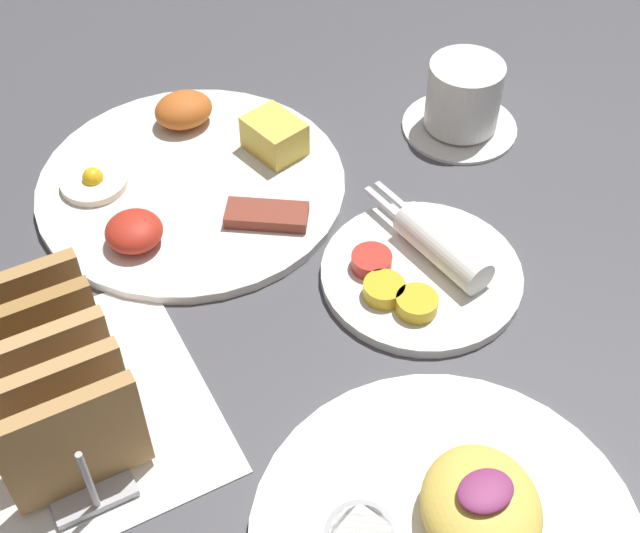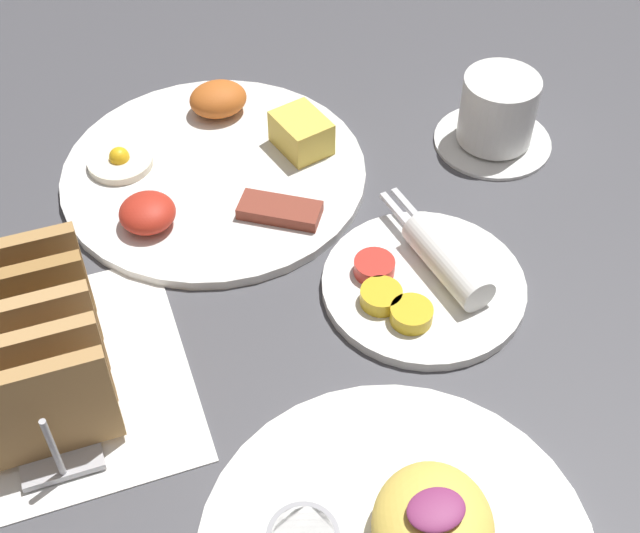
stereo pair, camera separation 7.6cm
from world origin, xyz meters
The scene contains 6 objects.
ground_plane centered at (0.00, 0.00, 0.00)m, with size 3.00×3.00×0.00m, color #47474C.
napkin_flat centered at (-0.18, 0.01, 0.00)m, with size 0.22×0.22×0.00m.
plate_breakfast centered at (0.01, 0.22, 0.01)m, with size 0.30×0.30×0.05m.
plate_condiments centered at (0.14, 0.01, 0.01)m, with size 0.18×0.19×0.04m.
toast_rack centered at (-0.18, 0.01, 0.05)m, with size 0.10×0.18×0.10m.
coffee_cup centered at (0.29, 0.17, 0.04)m, with size 0.12×0.12×0.08m.
Camera 2 is at (-0.11, -0.45, 0.59)m, focal length 50.00 mm.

